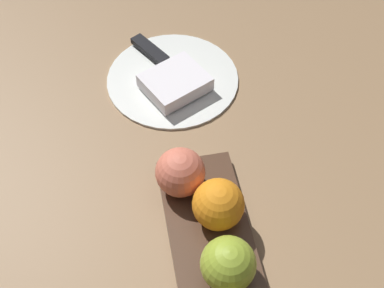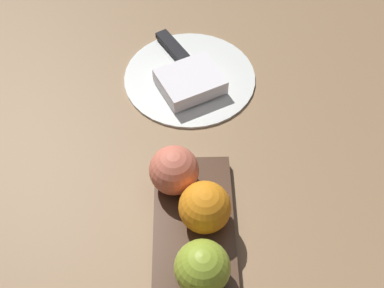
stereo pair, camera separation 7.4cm
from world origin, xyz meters
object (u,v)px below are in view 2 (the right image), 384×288
Objects in this scene: fruit_tray at (195,273)px; orange_near_apple at (208,207)px; apple at (202,268)px; peach at (174,170)px; dinner_plate at (190,76)px; knife at (176,51)px; folded_napkin at (190,81)px.

orange_near_apple is (-0.08, 0.02, 0.05)m from fruit_tray.
apple is 0.15m from peach.
apple is at bearing 37.18° from fruit_tray.
apple is 0.99× the size of orange_near_apple.
peach is at bearing -143.04° from orange_near_apple.
knife is (-0.06, -0.02, 0.01)m from dinner_plate.
folded_napkin is at bearing -175.91° from orange_near_apple.
folded_napkin reaches higher than dinner_plate.
fruit_tray is 5.07× the size of orange_near_apple.
orange_near_apple reaches higher than fruit_tray.
knife is (-0.09, -0.02, -0.01)m from folded_napkin.
peach is at bearing -168.82° from fruit_tray.
apple reaches higher than knife.
apple is at bearing -26.81° from knife.
apple reaches higher than folded_napkin.
apple is 0.37m from folded_napkin.
apple reaches higher than dinner_plate.
orange_near_apple is 0.28m from folded_napkin.
peach reaches higher than fruit_tray.
fruit_tray is 0.38m from dinner_plate.
fruit_tray is 0.35m from folded_napkin.
fruit_tray is 5.08× the size of peach.
fruit_tray is at bearing 0.00° from folded_napkin.
dinner_plate is at bearing -8.47° from knife.
orange_near_apple is at bearing 165.45° from fruit_tray.
dinner_plate is 1.47× the size of knife.
knife reaches higher than fruit_tray.
folded_napkin is (-0.28, -0.02, -0.03)m from orange_near_apple.
fruit_tray is 0.15m from peach.
peach is 0.22m from folded_napkin.
apple reaches higher than fruit_tray.
knife reaches higher than dinner_plate.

